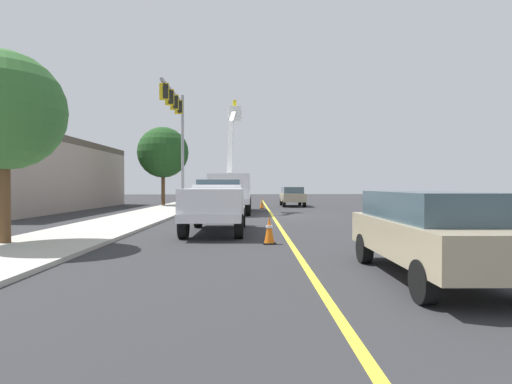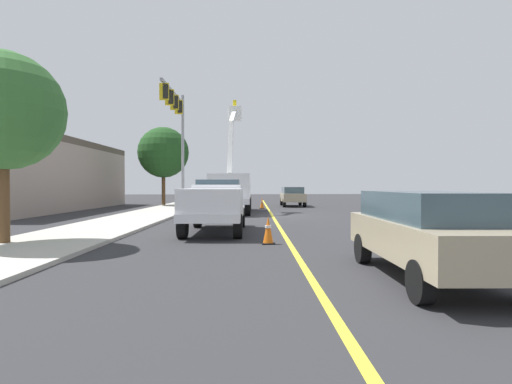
{
  "view_description": "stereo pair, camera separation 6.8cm",
  "coord_description": "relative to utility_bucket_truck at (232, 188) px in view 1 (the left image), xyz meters",
  "views": [
    {
      "loc": [
        -24.15,
        3.12,
        1.81
      ],
      "look_at": [
        1.56,
        0.85,
        1.4
      ],
      "focal_mm": 28.09,
      "sensor_mm": 36.0,
      "label": 1
    },
    {
      "loc": [
        -24.15,
        3.05,
        1.81
      ],
      "look_at": [
        1.56,
        0.85,
        1.4
      ],
      "focal_mm": 28.09,
      "sensor_mm": 36.0,
      "label": 2
    }
  ],
  "objects": [
    {
      "name": "passing_minivan",
      "position": [
        7.65,
        -5.52,
        -0.66
      ],
      "size": [
        4.94,
        2.28,
        1.69
      ],
      "color": "tan",
      "rests_on": "ground"
    },
    {
      "name": "utility_bucket_truck",
      "position": [
        0.0,
        0.0,
        0.0
      ],
      "size": [
        8.37,
        3.15,
        7.75
      ],
      "color": "white",
      "rests_on": "ground"
    },
    {
      "name": "street_tree_right",
      "position": [
        8.6,
        5.78,
        3.09
      ],
      "size": [
        4.43,
        4.43,
        6.94
      ],
      "color": "brown",
      "rests_on": "ground"
    },
    {
      "name": "traffic_cone_mid_front",
      "position": [
        4.14,
        -2.47,
        -1.2
      ],
      "size": [
        0.4,
        0.4,
        0.88
      ],
      "color": "black",
      "rests_on": "ground"
    },
    {
      "name": "street_tree_left",
      "position": [
        -14.65,
        7.12,
        2.38
      ],
      "size": [
        3.5,
        3.5,
        5.78
      ],
      "color": "brown",
      "rests_on": "ground"
    },
    {
      "name": "traffic_signal_mast",
      "position": [
        1.0,
        3.76,
        4.67
      ],
      "size": [
        7.06,
        0.94,
        8.58
      ],
      "color": "gray",
      "rests_on": "ground"
    },
    {
      "name": "service_pickup_truck",
      "position": [
        -11.57,
        0.93,
        -0.51
      ],
      "size": [
        5.75,
        2.54,
        2.06
      ],
      "color": "white",
      "rests_on": "ground"
    },
    {
      "name": "ground",
      "position": [
        -2.94,
        -2.37,
        -1.63
      ],
      "size": [
        120.0,
        120.0,
        0.0
      ],
      "primitive_type": "plane",
      "color": "#2D2D30"
    },
    {
      "name": "commercial_building_backdrop",
      "position": [
        3.41,
        14.76,
        0.97
      ],
      "size": [
        20.21,
        9.27,
        5.2
      ],
      "color": "gray",
      "rests_on": "ground"
    },
    {
      "name": "trailing_sedan",
      "position": [
        -19.64,
        -3.33,
        -0.66
      ],
      "size": [
        4.94,
        2.28,
        1.69
      ],
      "color": "tan",
      "rests_on": "ground"
    },
    {
      "name": "sidewalk_far_side",
      "position": [
        -2.34,
        5.05,
        -1.57
      ],
      "size": [
        60.1,
        8.37,
        0.12
      ],
      "primitive_type": "cube",
      "rotation": [
        0.0,
        0.0,
        -0.08
      ],
      "color": "#B2ADA3",
      "rests_on": "ground"
    },
    {
      "name": "lane_centre_stripe",
      "position": [
        -2.94,
        -2.37,
        -1.62
      ],
      "size": [
        49.85,
        4.14,
        0.01
      ],
      "primitive_type": "cube",
      "rotation": [
        0.0,
        0.0,
        -0.08
      ],
      "color": "yellow",
      "rests_on": "ground"
    },
    {
      "name": "traffic_cone_leading",
      "position": [
        -14.79,
        -0.75,
        -1.2
      ],
      "size": [
        0.4,
        0.4,
        0.87
      ],
      "color": "black",
      "rests_on": "ground"
    }
  ]
}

